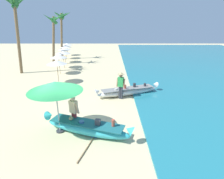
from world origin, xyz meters
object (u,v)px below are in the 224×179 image
at_px(boat_cyan_foreground, 87,128).
at_px(boat_white_midground, 128,91).
at_px(person_tourist_customer, 74,110).
at_px(paddle, 90,144).
at_px(person_vendor_hatted, 121,84).
at_px(palm_tree_tall_inland, 62,21).
at_px(palm_tree_mid_cluster, 16,13).
at_px(palm_tree_leaning_seaward, 54,24).
at_px(patio_umbrella_large, 55,86).

xyz_separation_m(boat_cyan_foreground, boat_white_midground, (2.21, 4.74, -0.03)).
distance_m(person_tourist_customer, paddle, 1.82).
distance_m(boat_white_midground, person_vendor_hatted, 1.13).
bearing_deg(boat_white_midground, palm_tree_tall_inland, 119.32).
distance_m(person_vendor_hatted, palm_tree_tall_inland, 16.71).
xyz_separation_m(boat_cyan_foreground, palm_tree_mid_cluster, (-7.64, 10.79, 5.27)).
height_order(person_tourist_customer, palm_tree_leaning_seaward, palm_tree_leaning_seaward).
bearing_deg(boat_white_midground, person_tourist_customer, -124.43).
relative_size(boat_cyan_foreground, patio_umbrella_large, 1.74).
distance_m(patio_umbrella_large, palm_tree_mid_cluster, 12.83).
bearing_deg(patio_umbrella_large, boat_white_midground, 52.66).
bearing_deg(paddle, palm_tree_tall_inland, 106.55).
bearing_deg(palm_tree_leaning_seaward, palm_tree_mid_cluster, -115.43).
bearing_deg(person_tourist_customer, patio_umbrella_large, -148.44).
bearing_deg(palm_tree_tall_inland, palm_tree_leaning_seaward, -90.65).
xyz_separation_m(boat_white_midground, paddle, (-2.02, -5.53, -0.25)).
relative_size(person_tourist_customer, palm_tree_leaning_seaward, 0.28).
bearing_deg(paddle, palm_tree_leaning_seaward, 110.09).
relative_size(person_vendor_hatted, person_tourist_customer, 1.12).
height_order(palm_tree_mid_cluster, paddle, palm_tree_mid_cluster).
bearing_deg(paddle, boat_white_midground, 69.93).
bearing_deg(person_vendor_hatted, boat_cyan_foreground, -112.37).
height_order(boat_cyan_foreground, paddle, boat_cyan_foreground).
bearing_deg(patio_umbrella_large, person_tourist_customer, 31.56).
relative_size(patio_umbrella_large, palm_tree_tall_inland, 0.38).
bearing_deg(person_tourist_customer, paddle, -57.79).
bearing_deg(paddle, boat_cyan_foreground, 103.66).
xyz_separation_m(person_tourist_customer, paddle, (0.85, -1.35, -0.88)).
xyz_separation_m(patio_umbrella_large, paddle, (1.46, -0.97, -2.16)).
bearing_deg(palm_tree_tall_inland, boat_cyan_foreground, -73.33).
distance_m(person_tourist_customer, palm_tree_leaning_seaward, 15.78).
bearing_deg(person_vendor_hatted, patio_umbrella_large, -127.04).
bearing_deg(boat_white_midground, palm_tree_leaning_seaward, 127.12).
relative_size(person_tourist_customer, patio_umbrella_large, 0.67).
relative_size(patio_umbrella_large, paddle, 1.37).
xyz_separation_m(boat_white_midground, patio_umbrella_large, (-3.48, -4.56, 1.91)).
relative_size(palm_tree_tall_inland, palm_tree_leaning_seaward, 1.09).
height_order(boat_cyan_foreground, palm_tree_tall_inland, palm_tree_tall_inland).
bearing_deg(palm_tree_mid_cluster, boat_white_midground, -31.56).
xyz_separation_m(palm_tree_leaning_seaward, palm_tree_mid_cluster, (-2.03, -4.28, 0.94)).
bearing_deg(palm_tree_tall_inland, boat_white_midground, -60.68).
xyz_separation_m(boat_white_midground, person_vendor_hatted, (-0.53, -0.65, 0.76)).
height_order(boat_white_midground, person_tourist_customer, person_tourist_customer).
bearing_deg(person_tourist_customer, palm_tree_leaning_seaward, 108.84).
height_order(person_vendor_hatted, patio_umbrella_large, patio_umbrella_large).
xyz_separation_m(palm_tree_tall_inland, palm_tree_mid_cluster, (-2.07, -7.80, 0.51)).
relative_size(boat_white_midground, palm_tree_tall_inland, 0.72).
relative_size(boat_cyan_foreground, palm_tree_tall_inland, 0.66).
distance_m(palm_tree_tall_inland, paddle, 20.84).
distance_m(boat_cyan_foreground, person_vendor_hatted, 4.48).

